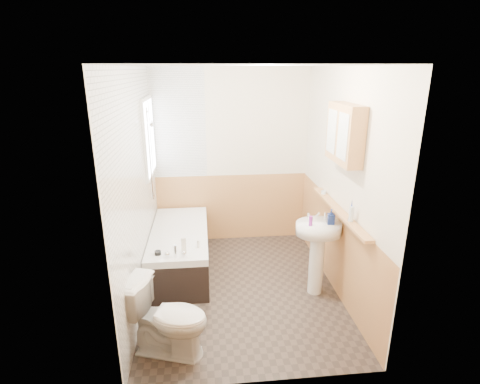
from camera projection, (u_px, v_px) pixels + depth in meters
name	position (u px, v px, depth m)	size (l,w,h in m)	color
floor	(241.00, 288.00, 4.43)	(2.80, 2.80, 0.00)	#2E2521
ceiling	(242.00, 65.00, 3.64)	(2.80, 2.80, 0.00)	white
wall_back	(231.00, 158.00, 5.37)	(2.20, 0.02, 2.50)	#F0E2C7
wall_front	(262.00, 246.00, 2.70)	(2.20, 0.02, 2.50)	#F0E2C7
wall_left	(136.00, 191.00, 3.93)	(0.02, 2.80, 2.50)	#F0E2C7
wall_right	(341.00, 184.00, 4.14)	(0.02, 2.80, 2.50)	#F0E2C7
wainscot_right	(334.00, 246.00, 4.38)	(0.01, 2.80, 1.00)	tan
wainscot_front	(260.00, 331.00, 2.96)	(2.20, 0.01, 1.00)	tan
wainscot_back	(231.00, 207.00, 5.58)	(2.20, 0.01, 1.00)	tan
tile_cladding_left	(139.00, 191.00, 3.93)	(0.01, 2.80, 2.50)	white
tile_return_back	(178.00, 124.00, 5.12)	(0.75, 0.01, 1.50)	white
window	(150.00, 137.00, 4.70)	(0.03, 0.79, 0.99)	white
bathtub	(180.00, 249.00, 4.78)	(0.70, 1.60, 0.68)	black
shower_riser	(150.00, 147.00, 4.53)	(0.10, 0.08, 1.14)	silver
toilet	(168.00, 318.00, 3.33)	(0.41, 0.73, 0.72)	white
sink	(318.00, 243.00, 4.17)	(0.51, 0.41, 0.98)	white
pine_shelf	(339.00, 211.00, 4.04)	(0.10, 1.56, 0.03)	tan
medicine_cabinet	(345.00, 134.00, 3.73)	(0.16, 0.65, 0.59)	tan
foam_can	(351.00, 214.00, 3.70)	(0.05, 0.05, 0.16)	silver
green_bottle	(351.00, 210.00, 3.70)	(0.05, 0.05, 0.23)	#19339E
black_jar	(324.00, 192.00, 4.52)	(0.06, 0.06, 0.04)	silver
soap_bottle	(331.00, 221.00, 4.05)	(0.08, 0.17, 0.08)	navy
clear_bottle	(311.00, 221.00, 4.00)	(0.04, 0.04, 0.11)	purple
blue_gel	(184.00, 245.00, 4.12)	(0.05, 0.03, 0.17)	silver
cream_jar	(158.00, 253.00, 4.08)	(0.07, 0.07, 0.04)	black
orange_bottle	(198.00, 244.00, 4.23)	(0.03, 0.03, 0.09)	silver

